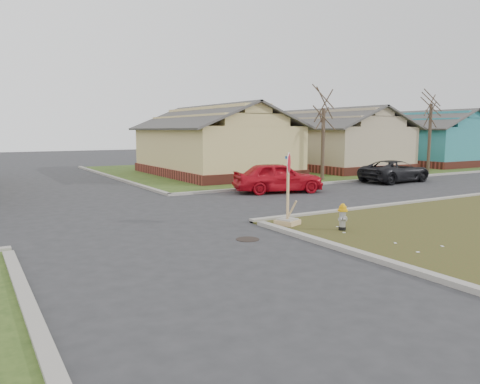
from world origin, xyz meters
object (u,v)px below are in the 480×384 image
dark_pickup (395,171)px  fire_hydrant (343,215)px  red_sedan (278,177)px  stop_sign (288,209)px

dark_pickup → fire_hydrant: bearing=121.4°
fire_hydrant → dark_pickup: dark_pickup is taller
red_sedan → dark_pickup: red_sedan is taller
red_sedan → dark_pickup: 8.46m
fire_hydrant → dark_pickup: bearing=18.5°
stop_sign → dark_pickup: bearing=5.8°
stop_sign → dark_pickup: stop_sign is taller
fire_hydrant → dark_pickup: 14.60m
fire_hydrant → stop_sign: bearing=105.1°
fire_hydrant → red_sedan: bearing=50.2°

